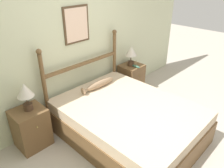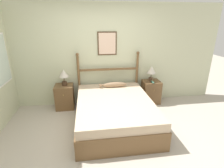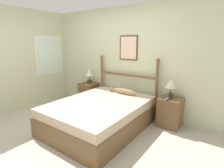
% 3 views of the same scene
% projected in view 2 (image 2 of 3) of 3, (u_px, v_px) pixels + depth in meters
% --- Properties ---
extents(ground_plane, '(16.00, 16.00, 0.00)m').
position_uv_depth(ground_plane, '(107.00, 140.00, 3.29)').
color(ground_plane, '#B7AD9E').
extents(wall_back, '(6.40, 0.08, 2.55)m').
position_uv_depth(wall_back, '(99.00, 56.00, 4.46)').
color(wall_back, beige).
rests_on(wall_back, ground_plane).
extents(bed, '(1.59, 2.09, 0.55)m').
position_uv_depth(bed, '(114.00, 112.00, 3.77)').
color(bed, brown).
rests_on(bed, ground_plane).
extents(headboard, '(1.61, 0.08, 1.38)m').
position_uv_depth(headboard, '(108.00, 76.00, 4.54)').
color(headboard, brown).
rests_on(headboard, ground_plane).
extents(nightstand_left, '(0.45, 0.43, 0.61)m').
position_uv_depth(nightstand_left, '(65.00, 97.00, 4.42)').
color(nightstand_left, brown).
rests_on(nightstand_left, ground_plane).
extents(nightstand_right, '(0.45, 0.43, 0.61)m').
position_uv_depth(nightstand_right, '(151.00, 92.00, 4.73)').
color(nightstand_right, brown).
rests_on(nightstand_right, ground_plane).
extents(table_lamp_left, '(0.23, 0.23, 0.41)m').
position_uv_depth(table_lamp_left, '(64.00, 75.00, 4.24)').
color(table_lamp_left, '#422D1E').
rests_on(table_lamp_left, nightstand_left).
extents(table_lamp_right, '(0.23, 0.23, 0.41)m').
position_uv_depth(table_lamp_right, '(151.00, 71.00, 4.53)').
color(table_lamp_right, '#422D1E').
rests_on(table_lamp_right, nightstand_right).
extents(model_boat, '(0.06, 0.20, 0.15)m').
position_uv_depth(model_boat, '(153.00, 82.00, 4.49)').
color(model_boat, '#386651').
rests_on(model_boat, nightstand_right).
extents(fish_pillow, '(0.69, 0.12, 0.13)m').
position_uv_depth(fish_pillow, '(113.00, 85.00, 4.34)').
color(fish_pillow, '#997A5B').
rests_on(fish_pillow, bed).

